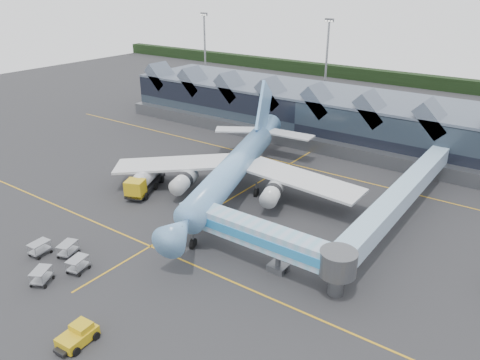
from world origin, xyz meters
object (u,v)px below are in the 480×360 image
Objects in this scene: jet_bridge at (272,240)px; main_airliner at (235,167)px; fuel_truck at (146,177)px; pushback_tug at (78,335)px.

main_airliner is at bearing 137.91° from jet_bridge.
fuel_truck reaches higher than pushback_tug.
jet_bridge is 2.17× the size of fuel_truck.
fuel_truck is 2.57× the size of pushback_tug.
main_airliner reaches higher than jet_bridge.
main_airliner is 10.97× the size of pushback_tug.
jet_bridge reaches higher than fuel_truck.
pushback_tug is at bearing -77.72° from fuel_truck.
pushback_tug is (7.89, -36.04, -3.68)m from main_airliner.
main_airliner is 21.91m from jet_bridge.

